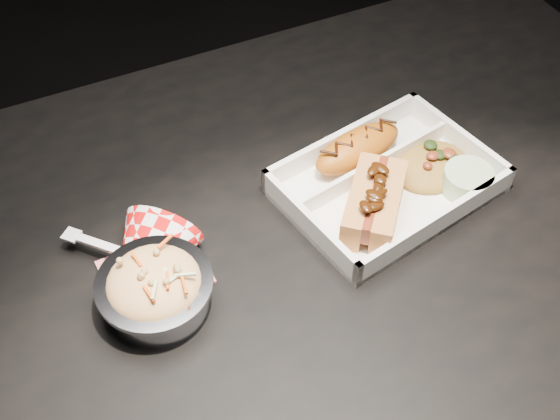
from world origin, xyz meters
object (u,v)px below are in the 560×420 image
object	(u,v)px
fried_pastry	(358,148)
foil_coleslaw_cup	(155,288)
food_tray	(386,185)
dining_table	(294,296)
hotdog	(374,201)
napkin_fork	(142,261)

from	to	relation	value
fried_pastry	foil_coleslaw_cup	world-z (taller)	foil_coleslaw_cup
food_tray	fried_pastry	size ratio (longest dim) A/B	2.16
dining_table	hotdog	world-z (taller)	hotdog
dining_table	fried_pastry	distance (m)	0.20
food_tray	napkin_fork	world-z (taller)	napkin_fork
hotdog	napkin_fork	bearing A→B (deg)	121.02
foil_coleslaw_cup	food_tray	bearing A→B (deg)	7.29
food_tray	fried_pastry	bearing A→B (deg)	90.00
fried_pastry	napkin_fork	world-z (taller)	napkin_fork
food_tray	hotdog	distance (m)	0.06
fried_pastry	hotdog	world-z (taller)	hotdog
napkin_fork	food_tray	bearing A→B (deg)	45.18
food_tray	napkin_fork	size ratio (longest dim) A/B	1.82
food_tray	hotdog	xyz separation A→B (m)	(-0.04, -0.03, 0.02)
dining_table	napkin_fork	distance (m)	0.20
fried_pastry	hotdog	size ratio (longest dim) A/B	0.99
foil_coleslaw_cup	napkin_fork	world-z (taller)	same
food_tray	napkin_fork	bearing A→B (deg)	167.07
dining_table	food_tray	size ratio (longest dim) A/B	4.30
dining_table	foil_coleslaw_cup	world-z (taller)	foil_coleslaw_cup
dining_table	hotdog	xyz separation A→B (m)	(0.10, 0.00, 0.12)
hotdog	fried_pastry	bearing A→B (deg)	22.81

